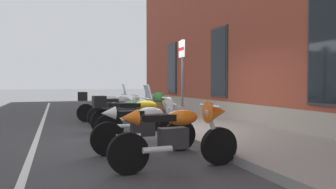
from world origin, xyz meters
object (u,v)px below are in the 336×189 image
object	(u,v)px
motorcycle_green_touring	(124,113)
barrel_planter	(158,107)
motorcycle_silver_touring	(104,106)
motorcycle_grey_naked	(120,110)
motorcycle_white_sport	(149,124)
motorcycle_orange_sport	(181,132)
motorcycle_yellow_naked	(143,120)
parking_sign	(182,71)

from	to	relation	value
motorcycle_green_touring	barrel_planter	size ratio (longest dim) A/B	2.25
motorcycle_silver_touring	motorcycle_grey_naked	size ratio (longest dim) A/B	1.04
motorcycle_white_sport	motorcycle_grey_naked	bearing A→B (deg)	177.11
motorcycle_silver_touring	motorcycle_orange_sport	size ratio (longest dim) A/B	0.97
motorcycle_white_sport	barrel_planter	xyz separation A→B (m)	(-4.44, 1.58, -0.02)
motorcycle_silver_touring	motorcycle_white_sport	size ratio (longest dim) A/B	1.01
motorcycle_grey_naked	motorcycle_yellow_naked	bearing A→B (deg)	0.15
motorcycle_white_sport	barrel_planter	world-z (taller)	barrel_planter
motorcycle_orange_sport	motorcycle_grey_naked	bearing A→B (deg)	179.47
motorcycle_yellow_naked	barrel_planter	bearing A→B (deg)	156.41
motorcycle_yellow_naked	motorcycle_orange_sport	world-z (taller)	motorcycle_orange_sport
motorcycle_green_touring	motorcycle_orange_sport	bearing A→B (deg)	1.52
barrel_planter	motorcycle_yellow_naked	bearing A→B (deg)	-23.59
motorcycle_green_touring	motorcycle_white_sport	size ratio (longest dim) A/B	0.98
motorcycle_green_touring	motorcycle_orange_sport	world-z (taller)	motorcycle_green_touring
parking_sign	motorcycle_orange_sport	bearing A→B (deg)	-21.76
motorcycle_green_touring	barrel_planter	world-z (taller)	motorcycle_green_touring
motorcycle_grey_naked	motorcycle_green_touring	world-z (taller)	motorcycle_green_touring
motorcycle_silver_touring	motorcycle_green_touring	size ratio (longest dim) A/B	1.02
barrel_planter	motorcycle_silver_touring	bearing A→B (deg)	-121.09
motorcycle_silver_touring	motorcycle_orange_sport	world-z (taller)	motorcycle_silver_touring
motorcycle_orange_sport	motorcycle_green_touring	bearing A→B (deg)	-178.48
motorcycle_silver_touring	barrel_planter	size ratio (longest dim) A/B	2.31
motorcycle_yellow_naked	parking_sign	world-z (taller)	parking_sign
motorcycle_silver_touring	motorcycle_white_sport	xyz separation A→B (m)	(5.46, 0.11, -0.00)
motorcycle_grey_naked	barrel_planter	xyz separation A→B (m)	(-0.32, 1.37, 0.05)
parking_sign	barrel_planter	distance (m)	2.71
motorcycle_silver_touring	motorcycle_green_touring	xyz separation A→B (m)	(2.84, 0.16, -0.01)
motorcycle_green_touring	motorcycle_orange_sport	distance (m)	3.91
parking_sign	motorcycle_green_touring	bearing A→B (deg)	-114.52
motorcycle_white_sport	motorcycle_orange_sport	xyz separation A→B (m)	(1.28, 0.16, 0.02)
motorcycle_yellow_naked	motorcycle_orange_sport	size ratio (longest dim) A/B	0.99
motorcycle_white_sport	motorcycle_yellow_naked	bearing A→B (deg)	170.67
motorcycle_silver_touring	parking_sign	world-z (taller)	parking_sign
parking_sign	barrel_planter	xyz separation A→B (m)	(-2.46, 0.12, -1.14)
motorcycle_green_touring	barrel_planter	bearing A→B (deg)	139.94
motorcycle_orange_sport	parking_sign	xyz separation A→B (m)	(-3.27, 1.30, 1.09)
motorcycle_yellow_naked	barrel_planter	size ratio (longest dim) A/B	2.36
motorcycle_yellow_naked	motorcycle_silver_touring	bearing A→B (deg)	-175.53
motorcycle_grey_naked	parking_sign	world-z (taller)	parking_sign
motorcycle_green_touring	motorcycle_white_sport	bearing A→B (deg)	-1.20
motorcycle_yellow_naked	barrel_planter	distance (m)	3.42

